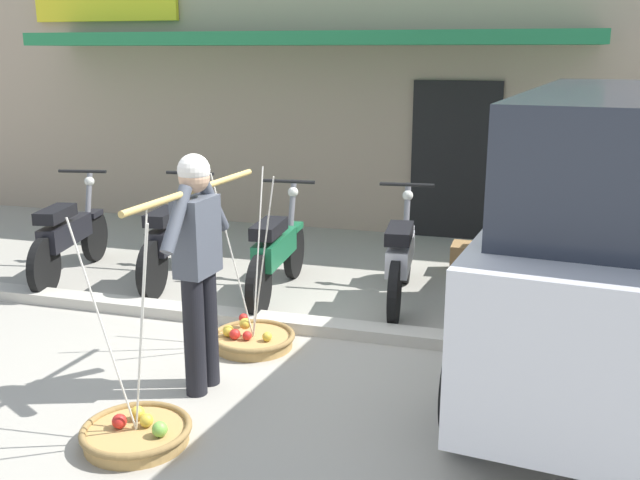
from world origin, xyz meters
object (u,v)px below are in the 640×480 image
(fruit_basket_left_side, at_px, (253,338))
(fruit_basket_right_side, at_px, (137,432))
(motorcycle_nearest_shop, at_px, (69,236))
(motorcycle_second_in_row, at_px, (175,239))
(fruit_vendor, at_px, (198,258))
(motorcycle_third_in_row, at_px, (277,252))
(motorcycle_end_of_row, at_px, (401,258))
(wooden_crate, at_px, (472,259))

(fruit_basket_left_side, distance_m, fruit_basket_right_side, 1.61)
(motorcycle_nearest_shop, bearing_deg, motorcycle_second_in_row, 10.72)
(fruit_vendor, height_order, fruit_basket_left_side, fruit_vendor)
(fruit_vendor, relative_size, motorcycle_second_in_row, 0.93)
(fruit_basket_left_side, bearing_deg, fruit_vendor, -94.56)
(fruit_vendor, relative_size, fruit_basket_right_side, 1.17)
(fruit_vendor, xyz_separation_m, motorcycle_third_in_row, (-0.17, 2.04, -0.52))
(motorcycle_third_in_row, xyz_separation_m, motorcycle_end_of_row, (1.19, 0.16, 0.00))
(motorcycle_end_of_row, height_order, wooden_crate, motorcycle_end_of_row)
(fruit_basket_right_side, relative_size, motorcycle_nearest_shop, 0.81)
(fruit_vendor, height_order, wooden_crate, fruit_vendor)
(motorcycle_second_in_row, xyz_separation_m, motorcycle_end_of_row, (2.38, -0.02, 0.00))
(fruit_basket_left_side, xyz_separation_m, wooden_crate, (1.54, 2.58, 0.08))
(motorcycle_second_in_row, bearing_deg, wooden_crate, 21.51)
(motorcycle_nearest_shop, relative_size, motorcycle_third_in_row, 0.99)
(fruit_basket_left_side, distance_m, motorcycle_second_in_row, 2.04)
(fruit_basket_right_side, bearing_deg, motorcycle_second_in_row, 113.06)
(motorcycle_second_in_row, bearing_deg, fruit_basket_right_side, -66.94)
(fruit_basket_right_side, distance_m, wooden_crate, 4.51)
(fruit_basket_right_side, distance_m, motorcycle_end_of_row, 3.22)
(motorcycle_second_in_row, height_order, motorcycle_end_of_row, same)
(fruit_basket_right_side, bearing_deg, motorcycle_nearest_shop, 130.84)
(motorcycle_second_in_row, relative_size, wooden_crate, 4.14)
(fruit_vendor, distance_m, motorcycle_third_in_row, 2.11)
(fruit_basket_left_side, bearing_deg, fruit_basket_right_side, -94.70)
(motorcycle_nearest_shop, bearing_deg, motorcycle_end_of_row, 3.21)
(wooden_crate, bearing_deg, motorcycle_end_of_row, -115.94)
(fruit_basket_right_side, relative_size, motorcycle_second_in_row, 0.80)
(motorcycle_end_of_row, xyz_separation_m, wooden_crate, (0.58, 1.18, -0.29))
(wooden_crate, bearing_deg, fruit_basket_right_side, -111.74)
(fruit_vendor, bearing_deg, motorcycle_nearest_shop, 141.21)
(wooden_crate, bearing_deg, fruit_vendor, -115.32)
(motorcycle_second_in_row, xyz_separation_m, motorcycle_third_in_row, (1.19, -0.18, 0.00))
(motorcycle_nearest_shop, bearing_deg, fruit_basket_right_side, -49.16)
(motorcycle_nearest_shop, bearing_deg, fruit_vendor, -38.79)
(motorcycle_third_in_row, distance_m, motorcycle_end_of_row, 1.21)
(motorcycle_third_in_row, height_order, motorcycle_end_of_row, same)
(fruit_basket_right_side, height_order, motorcycle_second_in_row, fruit_basket_right_side)
(fruit_basket_left_side, height_order, motorcycle_nearest_shop, fruit_basket_left_side)
(motorcycle_second_in_row, relative_size, motorcycle_end_of_row, 1.00)
(motorcycle_nearest_shop, height_order, motorcycle_end_of_row, same)
(motorcycle_nearest_shop, height_order, wooden_crate, motorcycle_nearest_shop)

